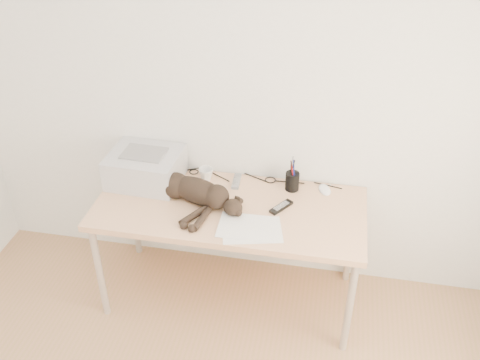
% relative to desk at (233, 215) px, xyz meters
% --- Properties ---
extents(wall_back, '(3.50, 0.00, 3.50)m').
position_rel_desk_xyz_m(wall_back, '(0.00, 0.27, 0.69)').
color(wall_back, white).
rests_on(wall_back, floor).
extents(desk, '(1.60, 0.70, 0.74)m').
position_rel_desk_xyz_m(desk, '(0.00, 0.00, 0.00)').
color(desk, '#D8A97E').
rests_on(desk, floor).
extents(printer, '(0.45, 0.39, 0.20)m').
position_rel_desk_xyz_m(printer, '(-0.57, 0.08, 0.23)').
color(printer, '#B9B9BE').
rests_on(printer, desk).
extents(papers, '(0.38, 0.30, 0.01)m').
position_rel_desk_xyz_m(papers, '(0.16, -0.28, 0.14)').
color(papers, white).
rests_on(papers, desk).
extents(cat, '(0.69, 0.47, 0.16)m').
position_rel_desk_xyz_m(cat, '(-0.21, -0.08, 0.20)').
color(cat, black).
rests_on(cat, desk).
extents(mug, '(0.13, 0.13, 0.08)m').
position_rel_desk_xyz_m(mug, '(-0.20, 0.16, 0.18)').
color(mug, silver).
rests_on(mug, desk).
extents(pen_cup, '(0.09, 0.09, 0.22)m').
position_rel_desk_xyz_m(pen_cup, '(0.34, 0.16, 0.19)').
color(pen_cup, black).
rests_on(pen_cup, desk).
extents(remote_grey, '(0.05, 0.16, 0.02)m').
position_rel_desk_xyz_m(remote_grey, '(-0.01, 0.16, 0.14)').
color(remote_grey, gray).
rests_on(remote_grey, desk).
extents(remote_black, '(0.13, 0.16, 0.02)m').
position_rel_desk_xyz_m(remote_black, '(0.30, -0.05, 0.14)').
color(remote_black, black).
rests_on(remote_black, desk).
extents(mouse, '(0.11, 0.14, 0.04)m').
position_rel_desk_xyz_m(mouse, '(0.54, 0.18, 0.15)').
color(mouse, white).
rests_on(mouse, desk).
extents(cable_tangle, '(1.36, 0.07, 0.01)m').
position_rel_desk_xyz_m(cable_tangle, '(0.00, 0.22, 0.14)').
color(cable_tangle, black).
rests_on(cable_tangle, desk).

